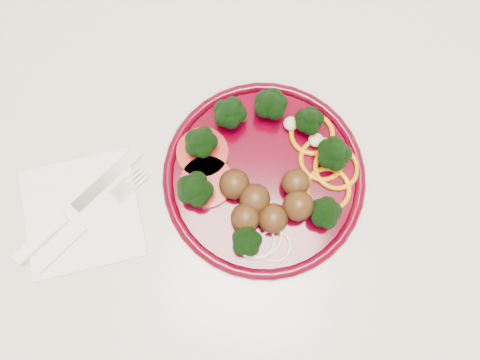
# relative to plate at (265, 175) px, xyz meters

# --- Properties ---
(counter) EXTENTS (2.40, 0.60, 0.90)m
(counter) POSITION_rel_plate_xyz_m (-0.02, 0.00, -0.47)
(counter) COLOR beige
(counter) RESTS_ON ground
(plate) EXTENTS (0.26, 0.26, 0.06)m
(plate) POSITION_rel_plate_xyz_m (0.00, 0.00, 0.00)
(plate) COLOR #42000E
(plate) RESTS_ON counter
(napkin) EXTENTS (0.19, 0.19, 0.00)m
(napkin) POSITION_rel_plate_xyz_m (-0.23, -0.07, -0.02)
(napkin) COLOR white
(napkin) RESTS_ON counter
(knife) EXTENTS (0.13, 0.17, 0.01)m
(knife) POSITION_rel_plate_xyz_m (-0.25, -0.09, -0.01)
(knife) COLOR silver
(knife) RESTS_ON napkin
(fork) EXTENTS (0.12, 0.15, 0.01)m
(fork) POSITION_rel_plate_xyz_m (-0.23, -0.11, -0.01)
(fork) COLOR white
(fork) RESTS_ON napkin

